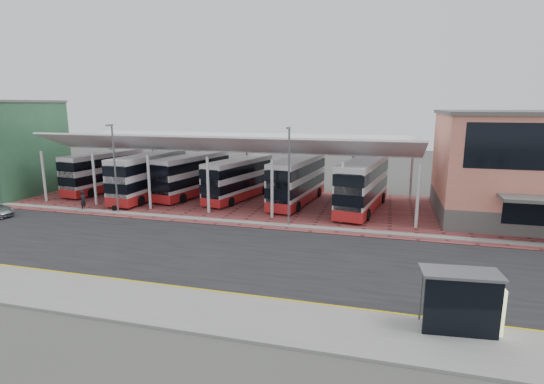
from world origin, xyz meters
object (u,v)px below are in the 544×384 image
object	(u,v)px
bus_0	(105,172)
bus_shelter	(468,297)
bus_4	(297,181)
bus_1	(149,176)
bus_3	(239,179)
bus_5	(363,185)
pedestrian	(83,200)
bus_2	(193,175)

from	to	relation	value
bus_0	bus_shelter	xyz separation A→B (m)	(34.54, -22.74, -0.44)
bus_0	bus_4	bearing A→B (deg)	7.84
bus_1	bus_3	xyz separation A→B (m)	(9.33, 1.86, -0.22)
bus_5	bus_shelter	size ratio (longest dim) A/B	3.35
bus_3	bus_4	bearing A→B (deg)	12.22
bus_3	bus_shelter	xyz separation A→B (m)	(18.37, -22.67, -0.33)
bus_0	pedestrian	distance (m)	9.24
bus_5	bus_shelter	distance (m)	22.12
bus_0	bus_2	world-z (taller)	bus_2
pedestrian	bus_2	bearing A→B (deg)	-44.79
pedestrian	bus_shelter	bearing A→B (deg)	-120.55
bus_2	bus_3	distance (m)	5.43
bus_3	pedestrian	world-z (taller)	bus_3
bus_shelter	bus_5	bearing A→B (deg)	99.17
bus_0	bus_shelter	bearing A→B (deg)	-24.99
bus_1	bus_5	xyz separation A→B (m)	(22.02, 0.57, 0.03)
bus_2	bus_shelter	bearing A→B (deg)	-32.87
bus_2	pedestrian	xyz separation A→B (m)	(-7.06, -8.65, -1.26)
bus_4	pedestrian	distance (m)	20.45
bus_2	bus_0	bearing A→B (deg)	-167.39
bus_2	bus_3	xyz separation A→B (m)	(5.41, -0.35, -0.11)
bus_2	bus_3	size ratio (longest dim) A/B	1.05
bus_0	bus_4	size ratio (longest dim) A/B	0.98
bus_3	pedestrian	xyz separation A→B (m)	(-12.47, -8.30, -1.15)
bus_0	pedestrian	world-z (taller)	bus_0
bus_0	bus_4	distance (m)	22.40
bus_3	bus_5	size ratio (longest dim) A/B	0.89
bus_3	bus_4	world-z (taller)	bus_4
bus_5	bus_shelter	world-z (taller)	bus_5
bus_5	bus_0	bearing A→B (deg)	-173.87
bus_1	pedestrian	xyz separation A→B (m)	(-3.14, -6.44, -1.37)
bus_4	bus_5	xyz separation A→B (m)	(6.46, -1.17, 0.09)
bus_4	bus_0	bearing A→B (deg)	-173.61
bus_2	bus_5	bearing A→B (deg)	5.99
bus_0	bus_1	distance (m)	7.11
bus_0	bus_3	distance (m)	16.16
bus_3	bus_shelter	world-z (taller)	bus_3
pedestrian	bus_4	bearing A→B (deg)	-71.97
bus_1	bus_shelter	distance (m)	34.65
bus_1	bus_5	size ratio (longest dim) A/B	0.97
bus_2	bus_5	distance (m)	18.18
bus_4	pedestrian	size ratio (longest dim) A/B	6.01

